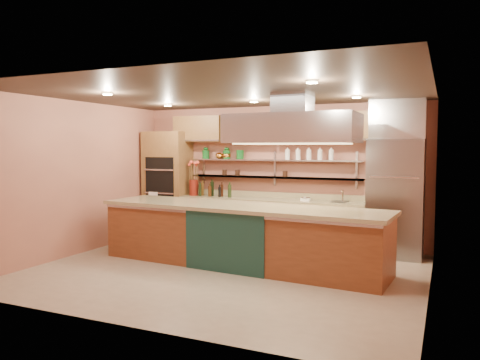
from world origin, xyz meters
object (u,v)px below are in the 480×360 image
at_px(flower_vase, 194,188).
at_px(island, 240,235).
at_px(copper_kettle, 219,156).
at_px(refrigerator, 396,198).
at_px(green_canister, 240,155).
at_px(kitchen_scale, 306,198).

bearing_deg(flower_vase, island, -43.03).
bearing_deg(copper_kettle, island, -55.46).
xyz_separation_m(refrigerator, island, (-2.28, -1.71, -0.55)).
relative_size(flower_vase, green_canister, 1.82).
relative_size(refrigerator, kitchen_scale, 11.88).
relative_size(copper_kettle, green_canister, 0.91).
bearing_deg(copper_kettle, kitchen_scale, -6.38).
bearing_deg(copper_kettle, flower_vase, -156.59).
xyz_separation_m(island, green_canister, (-0.85, 1.94, 1.30)).
height_order(refrigerator, flower_vase, refrigerator).
relative_size(refrigerator, green_canister, 11.23).
xyz_separation_m(copper_kettle, green_canister, (0.48, 0.00, 0.03)).
bearing_deg(green_canister, island, -66.25).
distance_m(island, copper_kettle, 2.68).
xyz_separation_m(flower_vase, kitchen_scale, (2.48, 0.00, -0.12)).
height_order(refrigerator, kitchen_scale, refrigerator).
relative_size(kitchen_scale, copper_kettle, 1.04).
bearing_deg(refrigerator, flower_vase, 179.86).
xyz_separation_m(flower_vase, green_canister, (0.99, 0.22, 0.71)).
relative_size(island, green_canister, 25.81).
xyz_separation_m(kitchen_scale, copper_kettle, (-1.97, 0.22, 0.80)).
relative_size(flower_vase, copper_kettle, 2.00).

